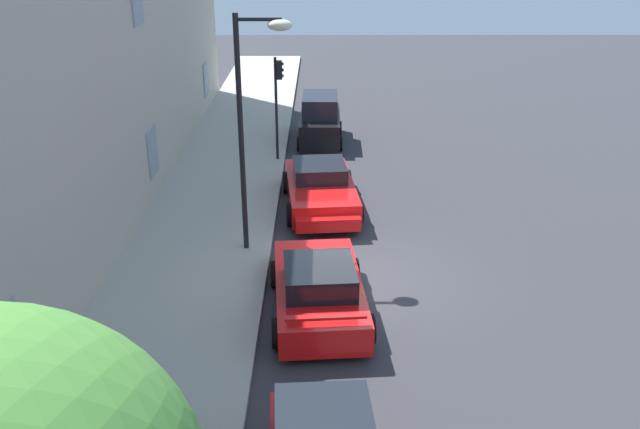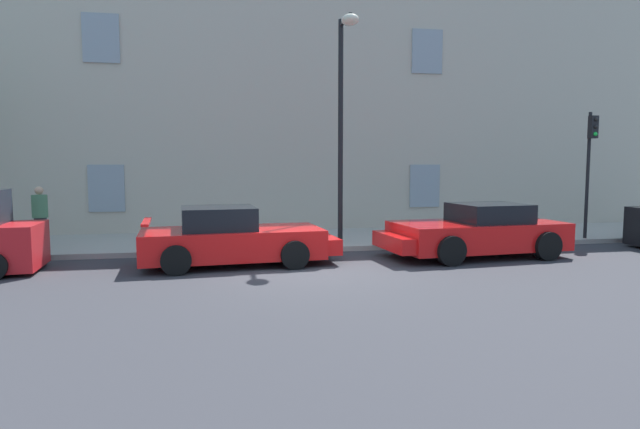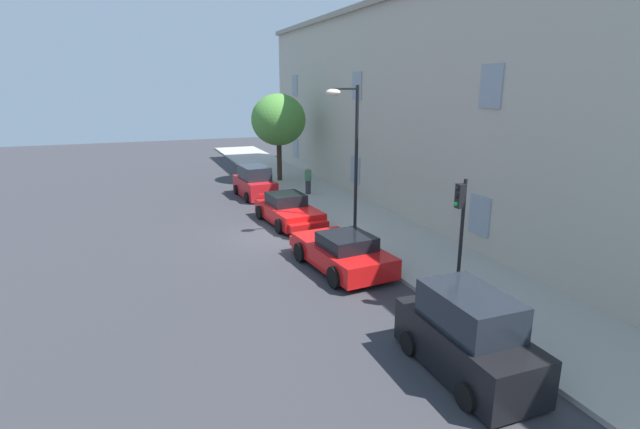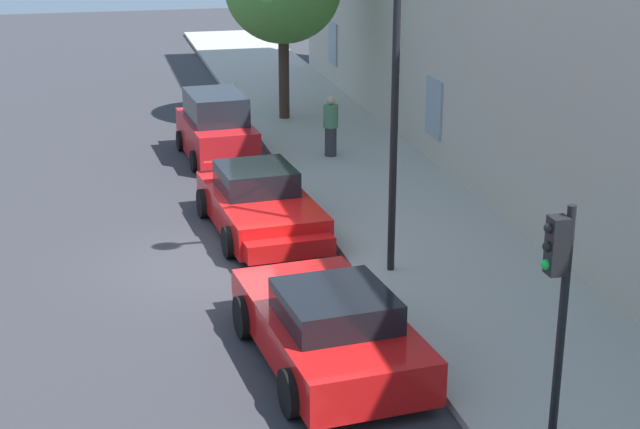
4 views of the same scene
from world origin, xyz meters
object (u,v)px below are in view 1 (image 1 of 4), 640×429
Objects in this scene: sportscar_red_lead at (318,286)px; sportscar_yellow_flank at (321,191)px; street_lamp at (255,95)px; traffic_light at (278,91)px; hatchback_parked at (320,122)px.

sportscar_red_lead is 0.97× the size of sportscar_yellow_flank.
street_lamp is (-3.01, 1.62, 3.74)m from sportscar_yellow_flank.
sportscar_red_lead is 5.94m from sportscar_yellow_flank.
traffic_light is (10.43, 1.49, 2.11)m from sportscar_red_lead.
traffic_light is at bearing 19.08° from sportscar_yellow_flank.
hatchback_parked is 3.43m from traffic_light.
sportscar_yellow_flank is 1.28× the size of traffic_light.
sportscar_red_lead is 0.76× the size of street_lamp.
sportscar_yellow_flank is at bearing -0.60° from sportscar_red_lead.
sportscar_yellow_flank is 0.78× the size of street_lamp.
street_lamp is (-9.96, 1.59, 3.49)m from hatchback_parked.
street_lamp is at bearing 151.65° from sportscar_yellow_flank.
traffic_light is at bearing -0.57° from street_lamp.
sportscar_red_lead is 1.25× the size of traffic_light.
sportscar_red_lead is at bearing -171.88° from traffic_light.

